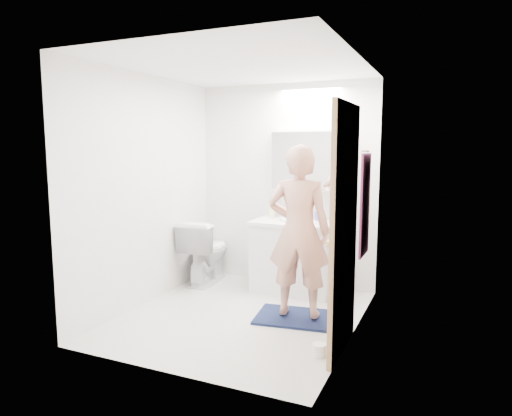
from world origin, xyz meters
The scene contains 23 objects.
floor centered at (0.00, 0.00, 0.00)m, with size 2.50×2.50×0.00m, color silver.
ceiling centered at (0.00, 0.00, 2.40)m, with size 2.50×2.50×0.00m, color white.
wall_back centered at (0.00, 1.25, 1.20)m, with size 2.50×2.50×0.00m, color white.
wall_front centered at (0.00, -1.25, 1.20)m, with size 2.50×2.50×0.00m, color white.
wall_left centered at (-1.10, 0.00, 1.20)m, with size 2.50×2.50×0.00m, color white.
wall_right centered at (1.10, 0.00, 1.20)m, with size 2.50×2.50×0.00m, color white.
vanity_cabinet centered at (0.22, 0.96, 0.39)m, with size 0.90×0.55×0.78m, color white.
countertop centered at (0.22, 0.96, 0.80)m, with size 0.95×0.58×0.04m, color white.
sink_basin centered at (0.22, 0.99, 0.84)m, with size 0.36×0.36×0.03m, color white.
faucet centered at (0.22, 1.19, 0.90)m, with size 0.02×0.02×0.16m, color silver.
medicine_cabinet centered at (0.30, 1.18, 1.50)m, with size 0.88×0.14×0.70m, color white.
mirror_panel centered at (0.30, 1.10, 1.50)m, with size 0.84×0.01×0.66m, color silver.
toilet centered at (-0.89, 0.85, 0.39)m, with size 0.44×0.77×0.79m, color white.
bath_rug centered at (0.54, 0.15, 0.01)m, with size 0.80×0.55×0.02m, color #131D3C.
person centered at (0.54, 0.15, 0.87)m, with size 0.60×0.39×1.64m, color tan.
door centered at (1.08, -0.35, 1.00)m, with size 0.04×0.80×2.00m, color tan.
door_knob centered at (1.04, -0.65, 0.95)m, with size 0.06×0.06×0.06m, color gold.
towel centered at (1.08, 0.55, 1.10)m, with size 0.02×0.42×1.00m, color black.
towel_hook centered at (1.07, 0.55, 1.62)m, with size 0.02×0.02×0.07m, color silver.
soap_bottle_a centered at (-0.12, 1.11, 0.92)m, with size 0.08×0.08×0.20m, color #EFEB9A.
soap_bottle_b centered at (0.06, 1.15, 0.90)m, with size 0.07×0.07×0.16m, color #5D93C8.
toothbrush_cup centered at (0.45, 1.12, 0.86)m, with size 0.09×0.09×0.09m, color #4253C6.
toilet_paper_roll centered at (0.95, -0.53, 0.05)m, with size 0.11×0.11×0.10m, color white.
Camera 1 is at (1.86, -3.88, 1.66)m, focal length 31.78 mm.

